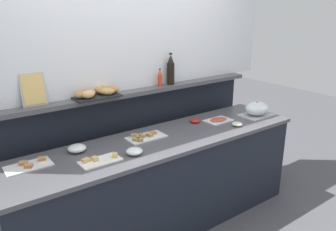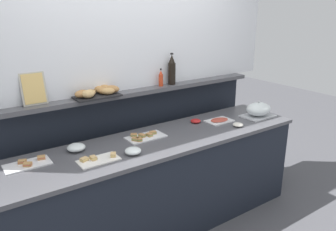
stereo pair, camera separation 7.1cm
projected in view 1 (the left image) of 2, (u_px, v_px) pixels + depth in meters
ground_plane at (130, 198)px, 3.67m from camera, size 12.00×12.00×0.00m
buffet_counter at (162, 184)px, 3.07m from camera, size 2.79×0.68×0.89m
back_ledge_unit at (132, 145)px, 3.40m from camera, size 2.82×0.22×1.24m
upper_wall_panel at (126, 15)px, 3.02m from camera, size 3.42×0.08×1.36m
sandwich_platter_front at (100, 160)px, 2.50m from camera, size 0.31×0.16×0.04m
sandwich_platter_rear at (145, 137)px, 2.94m from camera, size 0.35×0.19×0.04m
sandwich_platter_side at (29, 165)px, 2.42m from camera, size 0.32×0.18×0.04m
cold_cuts_platter at (218, 120)px, 3.38m from camera, size 0.27×0.18×0.02m
serving_cloche at (257, 109)px, 3.52m from camera, size 0.34×0.24×0.17m
glass_bowl_large at (77, 149)px, 2.66m from camera, size 0.15×0.15×0.06m
glass_bowl_medium at (134, 151)px, 2.62m from camera, size 0.13×0.13×0.05m
condiment_bowl_dark at (237, 124)px, 3.24m from camera, size 0.10×0.10×0.04m
condiment_bowl_red at (195, 121)px, 3.34m from camera, size 0.10×0.10×0.04m
hot_sauce_bottle at (160, 78)px, 3.31m from camera, size 0.04×0.04×0.18m
wine_bottle_dark at (171, 70)px, 3.37m from camera, size 0.08×0.08×0.32m
bread_basket at (98, 92)px, 2.93m from camera, size 0.44×0.26×0.08m
framed_picture at (33, 89)px, 2.64m from camera, size 0.19×0.07×0.27m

